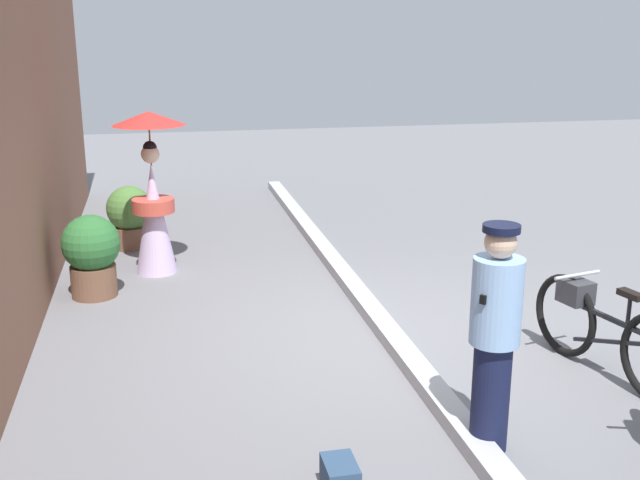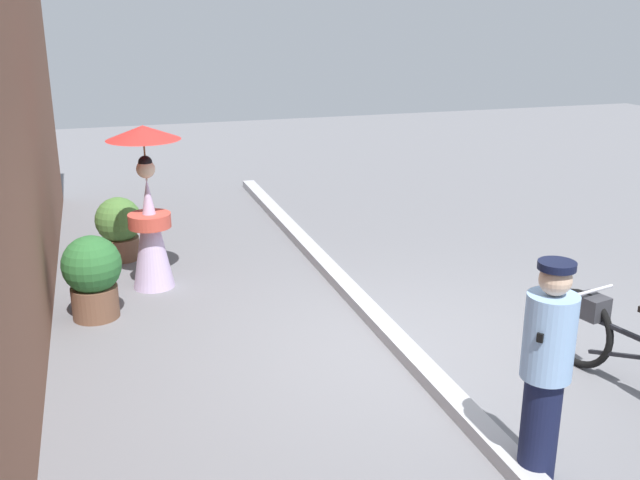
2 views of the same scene
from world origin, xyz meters
TOP-DOWN VIEW (x-y plane):
  - ground_plane at (0.00, 0.00)m, footprint 30.00×30.00m
  - sidewalk_curb at (0.00, 0.00)m, footprint 14.00×0.20m
  - bicycle_near_officer at (-1.17, -1.52)m, footprint 1.73×0.54m
  - person_officer at (-2.05, -0.11)m, footprint 0.34×0.34m
  - person_with_parasol at (2.47, 2.11)m, footprint 0.83×0.83m
  - potted_plant_by_door at (3.61, 2.42)m, footprint 0.61×0.59m
  - potted_plant_small at (1.75, 2.77)m, footprint 0.63×0.62m

SIDE VIEW (x-z plane):
  - ground_plane at x=0.00m, z-range 0.00..0.00m
  - sidewalk_curb at x=0.00m, z-range 0.00..0.12m
  - bicycle_near_officer at x=-1.17m, z-range 0.00..0.82m
  - potted_plant_by_door at x=3.61m, z-range 0.02..0.85m
  - potted_plant_small at x=1.75m, z-range 0.04..0.94m
  - person_officer at x=-2.05m, z-range 0.05..1.65m
  - person_with_parasol at x=2.47m, z-range 0.02..1.92m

